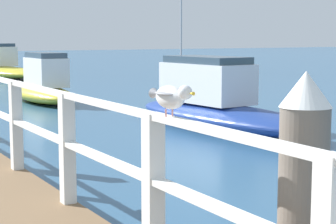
{
  "coord_description": "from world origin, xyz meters",
  "views": [
    {
      "loc": [
        -0.43,
        0.55,
        2.08
      ],
      "look_at": [
        2.88,
        6.28,
        1.23
      ],
      "focal_mm": 64.73,
      "sensor_mm": 36.0,
      "label": 1
    }
  ],
  "objects_px": {
    "boat_4": "(217,105)",
    "boat_5": "(43,86)",
    "boat_0": "(179,65)",
    "seagull_foreground": "(171,96)"
  },
  "relations": [
    {
      "from": "boat_0",
      "to": "boat_4",
      "type": "distance_m",
      "value": 21.89
    },
    {
      "from": "seagull_foreground",
      "to": "boat_0",
      "type": "distance_m",
      "value": 31.61
    },
    {
      "from": "seagull_foreground",
      "to": "boat_4",
      "type": "xyz_separation_m",
      "value": [
        5.8,
        7.84,
        -1.16
      ]
    },
    {
      "from": "boat_4",
      "to": "boat_0",
      "type": "bearing_deg",
      "value": 56.08
    },
    {
      "from": "boat_4",
      "to": "boat_5",
      "type": "distance_m",
      "value": 7.12
    },
    {
      "from": "boat_0",
      "to": "boat_5",
      "type": "relative_size",
      "value": 1.37
    },
    {
      "from": "seagull_foreground",
      "to": "boat_4",
      "type": "relative_size",
      "value": 0.08
    },
    {
      "from": "seagull_foreground",
      "to": "boat_5",
      "type": "bearing_deg",
      "value": -107.19
    },
    {
      "from": "boat_0",
      "to": "boat_5",
      "type": "distance_m",
      "value": 17.38
    },
    {
      "from": "boat_4",
      "to": "boat_5",
      "type": "bearing_deg",
      "value": 99.11
    }
  ]
}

